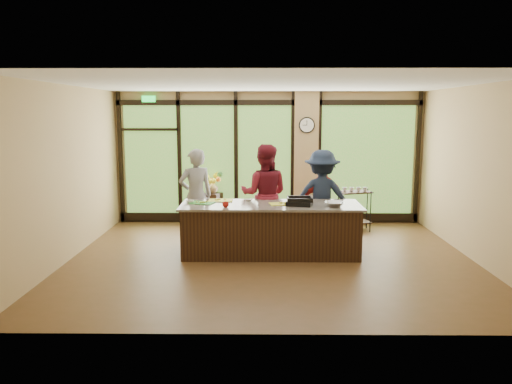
{
  "coord_description": "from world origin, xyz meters",
  "views": [
    {
      "loc": [
        -0.17,
        -8.43,
        2.54
      ],
      "look_at": [
        -0.26,
        0.4,
        1.12
      ],
      "focal_mm": 35.0,
      "sensor_mm": 36.0,
      "label": 1
    }
  ],
  "objects_px": {
    "island_base": "(271,230)",
    "roasting_pan": "(300,203)",
    "cook_left": "(196,196)",
    "bar_cart": "(354,205)",
    "cook_right": "(322,197)",
    "flower_stand": "(213,209)"
  },
  "relations": [
    {
      "from": "cook_right",
      "to": "bar_cart",
      "type": "bearing_deg",
      "value": -120.34
    },
    {
      "from": "island_base",
      "to": "roasting_pan",
      "type": "distance_m",
      "value": 0.73
    },
    {
      "from": "island_base",
      "to": "roasting_pan",
      "type": "bearing_deg",
      "value": -12.34
    },
    {
      "from": "cook_right",
      "to": "flower_stand",
      "type": "height_order",
      "value": "cook_right"
    },
    {
      "from": "flower_stand",
      "to": "island_base",
      "type": "bearing_deg",
      "value": -41.66
    },
    {
      "from": "roasting_pan",
      "to": "bar_cart",
      "type": "xyz_separation_m",
      "value": [
        1.33,
        1.98,
        -0.39
      ]
    },
    {
      "from": "cook_right",
      "to": "flower_stand",
      "type": "distance_m",
      "value": 2.86
    },
    {
      "from": "island_base",
      "to": "bar_cart",
      "type": "bearing_deg",
      "value": 45.46
    },
    {
      "from": "flower_stand",
      "to": "cook_left",
      "type": "bearing_deg",
      "value": -75.68
    },
    {
      "from": "flower_stand",
      "to": "cook_right",
      "type": "bearing_deg",
      "value": -14.91
    },
    {
      "from": "island_base",
      "to": "roasting_pan",
      "type": "relative_size",
      "value": 7.11
    },
    {
      "from": "cook_left",
      "to": "cook_right",
      "type": "relative_size",
      "value": 1.01
    },
    {
      "from": "roasting_pan",
      "to": "cook_left",
      "type": "bearing_deg",
      "value": 167.93
    },
    {
      "from": "cook_left",
      "to": "roasting_pan",
      "type": "relative_size",
      "value": 4.23
    },
    {
      "from": "flower_stand",
      "to": "bar_cart",
      "type": "relative_size",
      "value": 0.76
    },
    {
      "from": "roasting_pan",
      "to": "bar_cart",
      "type": "relative_size",
      "value": 0.46
    },
    {
      "from": "cook_left",
      "to": "bar_cart",
      "type": "bearing_deg",
      "value": 174.01
    },
    {
      "from": "roasting_pan",
      "to": "flower_stand",
      "type": "height_order",
      "value": "roasting_pan"
    },
    {
      "from": "roasting_pan",
      "to": "bar_cart",
      "type": "bearing_deg",
      "value": 70.56
    },
    {
      "from": "flower_stand",
      "to": "bar_cart",
      "type": "distance_m",
      "value": 3.17
    },
    {
      "from": "flower_stand",
      "to": "roasting_pan",
      "type": "bearing_deg",
      "value": -34.34
    },
    {
      "from": "cook_left",
      "to": "cook_right",
      "type": "height_order",
      "value": "cook_left"
    }
  ]
}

